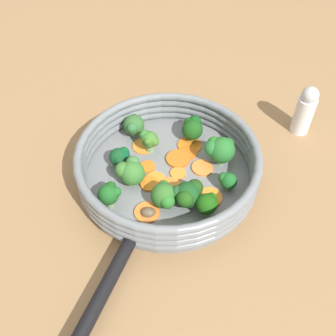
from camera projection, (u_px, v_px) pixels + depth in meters
ground_plane at (168, 179)px, 0.71m from camera, size 4.00×4.00×0.00m
skillet at (168, 176)px, 0.71m from camera, size 0.30×0.30×0.02m
skillet_rim_wall at (168, 162)px, 0.68m from camera, size 0.32×0.32×0.06m
skillet_handle at (94, 310)px, 0.53m from camera, size 0.22×0.13×0.02m
skillet_rivet_left at (111, 227)px, 0.62m from camera, size 0.01×0.01×0.01m
skillet_rivet_right at (159, 244)px, 0.60m from camera, size 0.01×0.01×0.01m
carrot_slice_0 at (147, 212)px, 0.64m from camera, size 0.06×0.06×0.00m
carrot_slice_1 at (143, 146)px, 0.74m from camera, size 0.06×0.06×0.00m
carrot_slice_2 at (210, 197)px, 0.66m from camera, size 0.05×0.05×0.00m
carrot_slice_3 at (170, 187)px, 0.68m from camera, size 0.05×0.05×0.01m
carrot_slice_4 at (202, 168)px, 0.71m from camera, size 0.05×0.05×0.00m
carrot_slice_5 at (190, 145)px, 0.75m from camera, size 0.06×0.06×0.00m
carrot_slice_6 at (149, 183)px, 0.68m from camera, size 0.04×0.04×0.00m
carrot_slice_7 at (188, 153)px, 0.73m from camera, size 0.04×0.04×0.00m
carrot_slice_8 at (147, 167)px, 0.71m from camera, size 0.03×0.03×0.00m
carrot_slice_9 at (154, 179)px, 0.69m from camera, size 0.04×0.04×0.00m
carrot_slice_10 at (178, 159)px, 0.72m from camera, size 0.06×0.06×0.01m
carrot_slice_11 at (178, 173)px, 0.70m from camera, size 0.04×0.04×0.00m
broccoli_floret_0 at (227, 180)px, 0.66m from camera, size 0.03×0.03×0.04m
broccoli_floret_1 at (120, 157)px, 0.70m from camera, size 0.04×0.03×0.04m
broccoli_floret_2 at (192, 128)px, 0.74m from camera, size 0.04×0.04×0.05m
broccoli_floret_3 at (164, 196)px, 0.64m from camera, size 0.04×0.05×0.05m
broccoli_floret_4 at (208, 203)px, 0.63m from camera, size 0.04×0.04×0.04m
broccoli_floret_5 at (187, 194)px, 0.64m from camera, size 0.06×0.04×0.05m
broccoli_floret_6 at (220, 149)px, 0.69m from camera, size 0.05×0.05×0.06m
broccoli_floret_7 at (134, 125)px, 0.75m from camera, size 0.04×0.04×0.05m
broccoli_floret_8 at (131, 171)px, 0.67m from camera, size 0.05×0.05×0.05m
broccoli_floret_9 at (149, 140)px, 0.72m from camera, size 0.03×0.04×0.04m
broccoli_floret_10 at (110, 194)px, 0.63m from camera, size 0.04×0.04×0.05m
mushroom_piece_0 at (148, 212)px, 0.64m from camera, size 0.03×0.03×0.01m
salt_shaker at (305, 110)px, 0.76m from camera, size 0.04×0.04×0.11m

